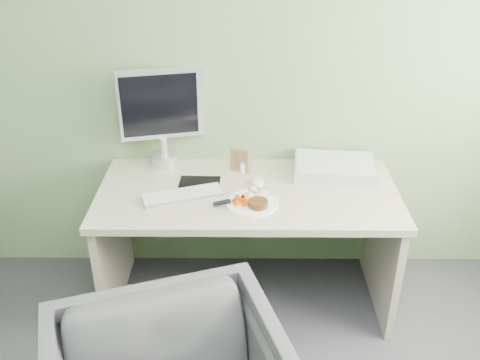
{
  "coord_description": "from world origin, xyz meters",
  "views": [
    {
      "loc": [
        -0.03,
        -0.85,
        2.14
      ],
      "look_at": [
        -0.04,
        1.5,
        0.86
      ],
      "focal_mm": 40.0,
      "sensor_mm": 36.0,
      "label": 1
    }
  ],
  "objects_px": {
    "desk": "(248,219)",
    "monitor": "(162,112)",
    "plate": "(252,203)",
    "scanner": "(334,168)"
  },
  "relations": [
    {
      "from": "monitor",
      "to": "plate",
      "type": "bearing_deg",
      "value": -55.52
    },
    {
      "from": "monitor",
      "to": "scanner",
      "type": "bearing_deg",
      "value": -19.98
    },
    {
      "from": "desk",
      "to": "monitor",
      "type": "bearing_deg",
      "value": 146.75
    },
    {
      "from": "plate",
      "to": "desk",
      "type": "bearing_deg",
      "value": 98.19
    },
    {
      "from": "desk",
      "to": "monitor",
      "type": "height_order",
      "value": "monitor"
    },
    {
      "from": "scanner",
      "to": "monitor",
      "type": "bearing_deg",
      "value": 178.36
    },
    {
      "from": "plate",
      "to": "scanner",
      "type": "bearing_deg",
      "value": 36.33
    },
    {
      "from": "monitor",
      "to": "desk",
      "type": "bearing_deg",
      "value": -46.23
    },
    {
      "from": "scanner",
      "to": "monitor",
      "type": "relative_size",
      "value": 0.79
    },
    {
      "from": "scanner",
      "to": "desk",
      "type": "bearing_deg",
      "value": -152.6
    }
  ]
}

